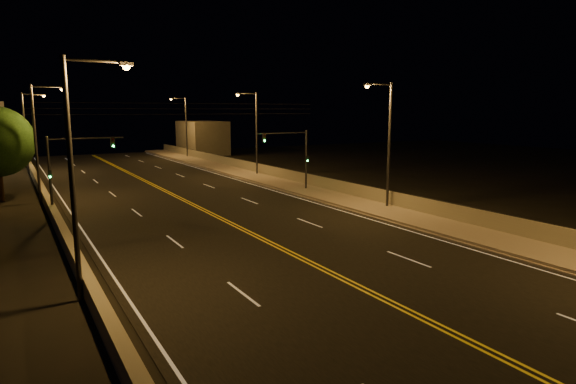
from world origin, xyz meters
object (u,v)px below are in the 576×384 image
streetlight_6 (28,128)px  traffic_signal_left (66,165)px  streetlight_3 (184,123)px  streetlight_4 (79,163)px  streetlight_5 (39,136)px  streetlight_2 (254,128)px  traffic_signal_right (296,153)px  streetlight_1 (387,138)px

streetlight_6 → traffic_signal_left: streetlight_6 is taller
streetlight_3 → streetlight_6: bearing=-157.6°
streetlight_4 → streetlight_5: same height
streetlight_2 → streetlight_5: same height
streetlight_5 → traffic_signal_right: bearing=-17.1°
streetlight_1 → traffic_signal_left: (-20.26, 9.93, -1.77)m
streetlight_2 → streetlight_6: size_ratio=1.00×
streetlight_1 → traffic_signal_right: (-1.59, 9.93, -1.77)m
traffic_signal_right → streetlight_3: bearing=87.4°
streetlight_1 → streetlight_6: same height
streetlight_3 → traffic_signal_left: 40.80m
streetlight_3 → streetlight_4: same height
streetlight_5 → streetlight_6: size_ratio=1.00×
traffic_signal_left → streetlight_4: bearing=-94.0°
streetlight_3 → streetlight_5: (-21.45, -29.28, 0.00)m
streetlight_1 → traffic_signal_right: bearing=99.1°
streetlight_6 → traffic_signal_right: streetlight_6 is taller
streetlight_1 → streetlight_6: (-21.45, 36.46, 0.00)m
streetlight_5 → streetlight_4: bearing=-90.0°
streetlight_2 → traffic_signal_left: size_ratio=1.67×
traffic_signal_right → streetlight_1: bearing=-80.9°
streetlight_2 → streetlight_6: (-21.45, 15.05, 0.00)m
streetlight_1 → streetlight_2: 21.40m
streetlight_4 → streetlight_2: bearing=53.0°
streetlight_3 → traffic_signal_right: size_ratio=1.67×
streetlight_2 → traffic_signal_left: bearing=-150.5°
streetlight_2 → streetlight_4: size_ratio=1.00×
traffic_signal_left → streetlight_6: bearing=92.6°
streetlight_5 → traffic_signal_right: size_ratio=1.67×
streetlight_1 → traffic_signal_left: bearing=153.9°
streetlight_4 → traffic_signal_right: bearing=40.6°
streetlight_1 → streetlight_5: size_ratio=1.00×
traffic_signal_left → traffic_signal_right: bearing=0.0°
streetlight_1 → streetlight_4: (-21.45, -7.08, 0.00)m
streetlight_1 → traffic_signal_left: size_ratio=1.67×
streetlight_1 → streetlight_6: 42.30m
streetlight_5 → streetlight_6: 20.43m
streetlight_6 → traffic_signal_left: 26.61m
streetlight_1 → streetlight_6: bearing=120.5°
streetlight_4 → streetlight_5: size_ratio=1.00×
streetlight_3 → streetlight_6: size_ratio=1.00×
streetlight_3 → traffic_signal_left: streetlight_3 is taller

